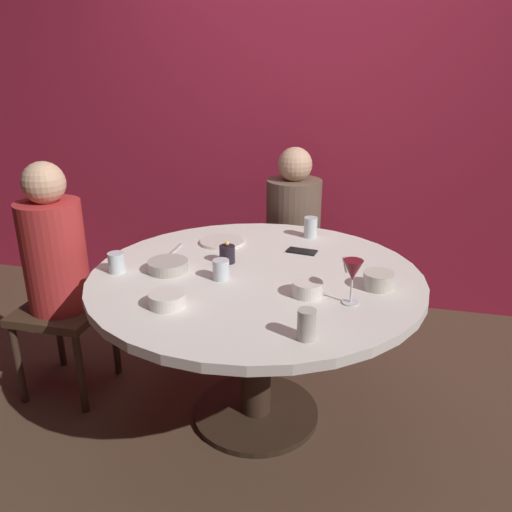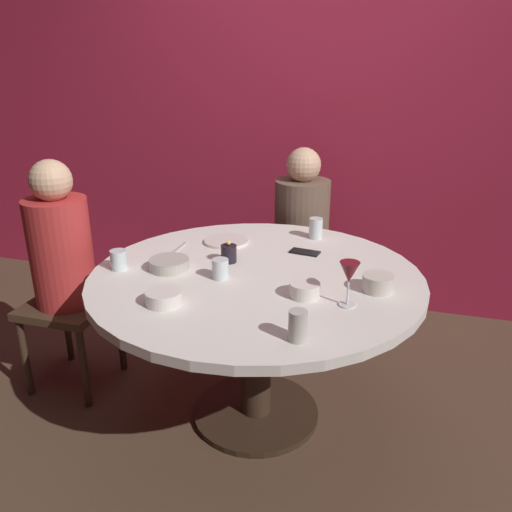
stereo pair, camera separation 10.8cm
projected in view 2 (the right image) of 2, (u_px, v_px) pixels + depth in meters
ground_plane at (256, 414)px, 2.49m from camera, size 8.00×8.00×0.00m
back_wall at (319, 111)px, 3.31m from camera, size 6.00×0.10×2.60m
dining_table at (256, 302)px, 2.28m from camera, size 1.44×1.44×0.75m
seated_diner_left at (61, 253)px, 2.49m from camera, size 0.40×0.40×1.19m
seated_diner_back at (302, 219)px, 3.11m from camera, size 0.40×0.40×1.14m
candle_holder at (229, 253)px, 2.34m from camera, size 0.07×0.07×0.10m
wine_glass at (349, 274)px, 1.89m from camera, size 0.08×0.08×0.18m
dinner_plate at (226, 241)px, 2.59m from camera, size 0.22×0.22×0.01m
cell_phone at (305, 252)px, 2.46m from camera, size 0.15×0.09×0.01m
bowl_serving_large at (164, 298)px, 1.94m from camera, size 0.14×0.14×0.05m
bowl_salad_center at (169, 264)px, 2.26m from camera, size 0.18×0.18×0.05m
bowl_small_white at (305, 290)px, 2.00m from camera, size 0.12×0.12×0.06m
bowl_sauce_side at (378, 283)px, 2.05m from camera, size 0.12×0.12×0.07m
cup_near_candle at (119, 260)px, 2.25m from camera, size 0.07×0.07×0.09m
cup_by_left_diner at (316, 228)px, 2.65m from camera, size 0.07×0.07×0.11m
cup_by_right_diner at (220, 269)px, 2.16m from camera, size 0.07×0.07×0.09m
cup_center_front at (298, 326)px, 1.68m from camera, size 0.06×0.06×0.11m
fork_near_plate at (349, 266)px, 2.29m from camera, size 0.04×0.18×0.01m
knife_near_plate at (178, 249)px, 2.51m from camera, size 0.02×0.18×0.01m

